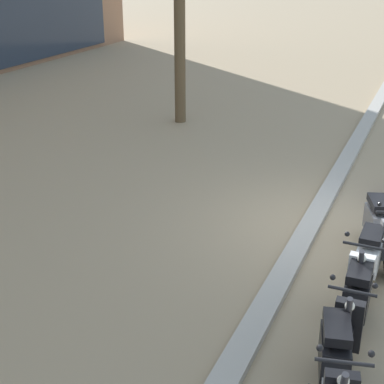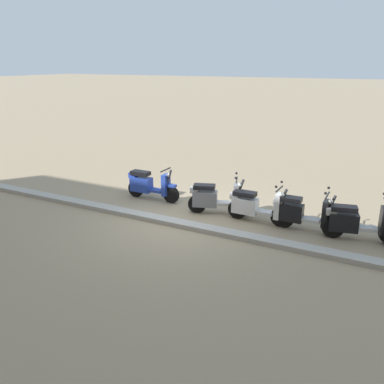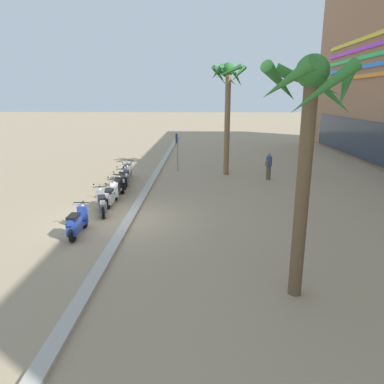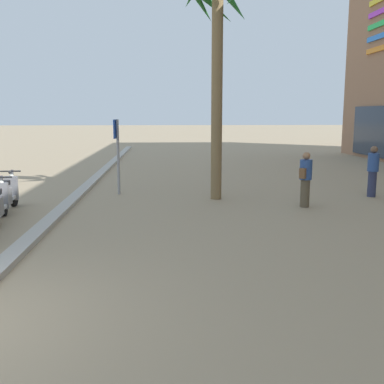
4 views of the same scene
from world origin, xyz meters
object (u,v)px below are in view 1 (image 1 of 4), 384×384
(scooter_black_last_in_row, at_px, (354,305))
(scooter_black_gap_after_mid, at_px, (336,368))
(scooter_grey_far_back, at_px, (381,228))
(scooter_white_mid_rear, at_px, (366,262))

(scooter_black_last_in_row, bearing_deg, scooter_black_gap_after_mid, -179.73)
(scooter_grey_far_back, bearing_deg, scooter_black_last_in_row, 178.79)
(scooter_black_gap_after_mid, distance_m, scooter_black_last_in_row, 1.32)
(scooter_white_mid_rear, distance_m, scooter_grey_far_back, 1.22)
(scooter_grey_far_back, bearing_deg, scooter_black_gap_after_mid, 179.31)
(scooter_black_gap_after_mid, bearing_deg, scooter_grey_far_back, -0.69)
(scooter_black_gap_after_mid, xyz_separation_m, scooter_grey_far_back, (3.73, -0.04, 0.00))
(scooter_black_last_in_row, distance_m, scooter_white_mid_rear, 1.19)
(scooter_white_mid_rear, xyz_separation_m, scooter_grey_far_back, (1.22, -0.06, 0.01))
(scooter_black_gap_after_mid, distance_m, scooter_white_mid_rear, 2.51)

